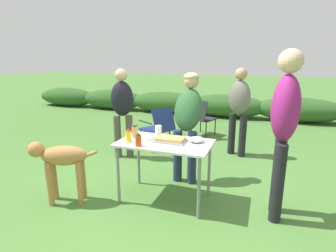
{
  "coord_description": "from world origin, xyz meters",
  "views": [
    {
      "loc": [
        1.06,
        -2.76,
        1.67
      ],
      "look_at": [
        -0.03,
        0.18,
        0.89
      ],
      "focal_mm": 28.0,
      "sensor_mm": 36.0,
      "label": 1
    }
  ],
  "objects_px": {
    "mixing_bowl": "(196,139)",
    "spice_jar": "(135,131)",
    "standing_person_in_dark_puffer": "(239,105)",
    "hot_sauce_bottle": "(138,140)",
    "dog": "(60,160)",
    "folding_table": "(165,148)",
    "camp_chair_near_hedge": "(201,116)",
    "paper_cup_stack": "(158,131)",
    "food_tray": "(171,140)",
    "standing_person_in_red_jacket": "(188,116)",
    "plate_stack": "(147,138)",
    "standing_person_in_gray_fleece": "(284,121)",
    "camp_chair_green_behind_table": "(158,126)",
    "standing_person_in_olive_jacket": "(122,106)",
    "mustard_bottle": "(128,135)"
  },
  "relations": [
    {
      "from": "mustard_bottle",
      "to": "spice_jar",
      "type": "xyz_separation_m",
      "value": [
        -0.02,
        0.2,
        0.0
      ]
    },
    {
      "from": "standing_person_in_dark_puffer",
      "to": "camp_chair_near_hedge",
      "type": "bearing_deg",
      "value": 157.65
    },
    {
      "from": "mustard_bottle",
      "to": "mixing_bowl",
      "type": "bearing_deg",
      "value": 19.6
    },
    {
      "from": "paper_cup_stack",
      "to": "mustard_bottle",
      "type": "bearing_deg",
      "value": -130.44
    },
    {
      "from": "food_tray",
      "to": "plate_stack",
      "type": "distance_m",
      "value": 0.32
    },
    {
      "from": "food_tray",
      "to": "mixing_bowl",
      "type": "bearing_deg",
      "value": 18.0
    },
    {
      "from": "dog",
      "to": "camp_chair_near_hedge",
      "type": "bearing_deg",
      "value": -38.23
    },
    {
      "from": "folding_table",
      "to": "camp_chair_near_hedge",
      "type": "distance_m",
      "value": 2.93
    },
    {
      "from": "folding_table",
      "to": "paper_cup_stack",
      "type": "distance_m",
      "value": 0.26
    },
    {
      "from": "standing_person_in_dark_puffer",
      "to": "standing_person_in_gray_fleece",
      "type": "relative_size",
      "value": 0.87
    },
    {
      "from": "mixing_bowl",
      "to": "standing_person_in_red_jacket",
      "type": "height_order",
      "value": "standing_person_in_red_jacket"
    },
    {
      "from": "folding_table",
      "to": "paper_cup_stack",
      "type": "relative_size",
      "value": 7.33
    },
    {
      "from": "food_tray",
      "to": "dog",
      "type": "xyz_separation_m",
      "value": [
        -1.19,
        -0.52,
        -0.22
      ]
    },
    {
      "from": "food_tray",
      "to": "standing_person_in_olive_jacket",
      "type": "distance_m",
      "value": 1.71
    },
    {
      "from": "plate_stack",
      "to": "mixing_bowl",
      "type": "relative_size",
      "value": 1.15
    },
    {
      "from": "paper_cup_stack",
      "to": "mustard_bottle",
      "type": "xyz_separation_m",
      "value": [
        -0.26,
        -0.3,
        0.0
      ]
    },
    {
      "from": "hot_sauce_bottle",
      "to": "standing_person_in_dark_puffer",
      "type": "xyz_separation_m",
      "value": [
        0.88,
        2.17,
        0.11
      ]
    },
    {
      "from": "paper_cup_stack",
      "to": "camp_chair_green_behind_table",
      "type": "bearing_deg",
      "value": 112.3
    },
    {
      "from": "mustard_bottle",
      "to": "folding_table",
      "type": "bearing_deg",
      "value": 19.44
    },
    {
      "from": "paper_cup_stack",
      "to": "camp_chair_green_behind_table",
      "type": "xyz_separation_m",
      "value": [
        -0.64,
        1.55,
        -0.35
      ]
    },
    {
      "from": "folding_table",
      "to": "standing_person_in_gray_fleece",
      "type": "relative_size",
      "value": 0.61
    },
    {
      "from": "standing_person_in_red_jacket",
      "to": "hot_sauce_bottle",
      "type": "bearing_deg",
      "value": -106.75
    },
    {
      "from": "folding_table",
      "to": "paper_cup_stack",
      "type": "bearing_deg",
      "value": 132.34
    },
    {
      "from": "plate_stack",
      "to": "hot_sauce_bottle",
      "type": "xyz_separation_m",
      "value": [
        0.03,
        -0.28,
        0.06
      ]
    },
    {
      "from": "mixing_bowl",
      "to": "standing_person_in_dark_puffer",
      "type": "xyz_separation_m",
      "value": [
        0.31,
        1.8,
        0.16
      ]
    },
    {
      "from": "food_tray",
      "to": "standing_person_in_olive_jacket",
      "type": "height_order",
      "value": "standing_person_in_olive_jacket"
    },
    {
      "from": "standing_person_in_red_jacket",
      "to": "camp_chair_green_behind_table",
      "type": "height_order",
      "value": "standing_person_in_red_jacket"
    },
    {
      "from": "hot_sauce_bottle",
      "to": "dog",
      "type": "xyz_separation_m",
      "value": [
        -0.91,
        -0.24,
        -0.27
      ]
    },
    {
      "from": "camp_chair_near_hedge",
      "to": "mixing_bowl",
      "type": "bearing_deg",
      "value": -58.53
    },
    {
      "from": "standing_person_in_dark_puffer",
      "to": "camp_chair_near_hedge",
      "type": "height_order",
      "value": "standing_person_in_dark_puffer"
    },
    {
      "from": "plate_stack",
      "to": "food_tray",
      "type": "bearing_deg",
      "value": -1.26
    },
    {
      "from": "folding_table",
      "to": "hot_sauce_bottle",
      "type": "bearing_deg",
      "value": -132.55
    },
    {
      "from": "paper_cup_stack",
      "to": "standing_person_in_red_jacket",
      "type": "xyz_separation_m",
      "value": [
        0.24,
        0.49,
        0.12
      ]
    },
    {
      "from": "hot_sauce_bottle",
      "to": "standing_person_in_red_jacket",
      "type": "distance_m",
      "value": 0.96
    },
    {
      "from": "standing_person_in_gray_fleece",
      "to": "dog",
      "type": "height_order",
      "value": "standing_person_in_gray_fleece"
    },
    {
      "from": "hot_sauce_bottle",
      "to": "mustard_bottle",
      "type": "xyz_separation_m",
      "value": [
        -0.18,
        0.1,
        0.01
      ]
    },
    {
      "from": "spice_jar",
      "to": "dog",
      "type": "xyz_separation_m",
      "value": [
        -0.7,
        -0.55,
        -0.28
      ]
    },
    {
      "from": "food_tray",
      "to": "standing_person_in_red_jacket",
      "type": "distance_m",
      "value": 0.64
    },
    {
      "from": "plate_stack",
      "to": "dog",
      "type": "relative_size",
      "value": 0.26
    },
    {
      "from": "camp_chair_green_behind_table",
      "to": "camp_chair_near_hedge",
      "type": "relative_size",
      "value": 1.0
    },
    {
      "from": "spice_jar",
      "to": "camp_chair_green_behind_table",
      "type": "relative_size",
      "value": 0.2
    },
    {
      "from": "mixing_bowl",
      "to": "standing_person_in_olive_jacket",
      "type": "bearing_deg",
      "value": 146.97
    },
    {
      "from": "paper_cup_stack",
      "to": "camp_chair_green_behind_table",
      "type": "distance_m",
      "value": 1.71
    },
    {
      "from": "paper_cup_stack",
      "to": "mustard_bottle",
      "type": "relative_size",
      "value": 0.9
    },
    {
      "from": "mixing_bowl",
      "to": "spice_jar",
      "type": "distance_m",
      "value": 0.78
    },
    {
      "from": "standing_person_in_dark_puffer",
      "to": "dog",
      "type": "height_order",
      "value": "standing_person_in_dark_puffer"
    },
    {
      "from": "plate_stack",
      "to": "paper_cup_stack",
      "type": "height_order",
      "value": "paper_cup_stack"
    },
    {
      "from": "standing_person_in_olive_jacket",
      "to": "camp_chair_green_behind_table",
      "type": "xyz_separation_m",
      "value": [
        0.44,
        0.57,
        -0.46
      ]
    },
    {
      "from": "food_tray",
      "to": "hot_sauce_bottle",
      "type": "xyz_separation_m",
      "value": [
        -0.29,
        -0.28,
        0.05
      ]
    },
    {
      "from": "standing_person_in_red_jacket",
      "to": "mustard_bottle",
      "type": "bearing_deg",
      "value": -119.31
    }
  ]
}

